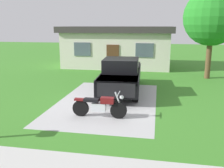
{
  "coord_description": "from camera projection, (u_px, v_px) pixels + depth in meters",
  "views": [
    {
      "loc": [
        2.32,
        -11.38,
        3.6
      ],
      "look_at": [
        0.24,
        -0.08,
        0.9
      ],
      "focal_mm": 40.14,
      "sensor_mm": 36.0,
      "label": 1
    }
  ],
  "objects": [
    {
      "name": "ground_plane",
      "position": [
        107.0,
        101.0,
        12.12
      ],
      "size": [
        80.0,
        80.0,
        0.0
      ],
      "primitive_type": "plane",
      "color": "#3D8329"
    },
    {
      "name": "driveway_pad",
      "position": [
        107.0,
        101.0,
        12.12
      ],
      "size": [
        4.64,
        7.53,
        0.01
      ],
      "primitive_type": "cube",
      "color": "#B6B6B6",
      "rests_on": "ground"
    },
    {
      "name": "motorcycle",
      "position": [
        100.0,
        106.0,
        9.95
      ],
      "size": [
        2.21,
        0.7,
        1.09
      ],
      "color": "black",
      "rests_on": "ground"
    },
    {
      "name": "pickup_truck",
      "position": [
        122.0,
        75.0,
        13.76
      ],
      "size": [
        2.32,
        5.73,
        1.9
      ],
      "color": "black",
      "rests_on": "ground"
    },
    {
      "name": "shade_tree",
      "position": [
        212.0,
        17.0,
        16.52
      ],
      "size": [
        3.76,
        3.76,
        6.0
      ],
      "color": "brown",
      "rests_on": "ground"
    },
    {
      "name": "neighbor_house",
      "position": [
        118.0,
        46.0,
        22.34
      ],
      "size": [
        9.6,
        5.6,
        3.5
      ],
      "color": "beige",
      "rests_on": "ground"
    }
  ]
}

